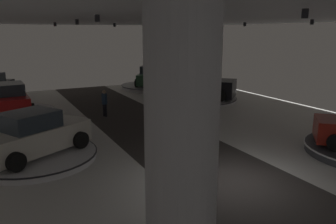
% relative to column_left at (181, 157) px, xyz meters
% --- Properties ---
extents(ground, '(24.00, 44.00, 0.06)m').
position_rel_column_left_xyz_m(ground, '(3.94, 3.32, -2.77)').
color(ground, silver).
extents(ceiling_with_spotlights, '(24.00, 44.00, 0.39)m').
position_rel_column_left_xyz_m(ceiling_with_spotlights, '(3.94, 3.32, 2.80)').
color(ceiling_with_spotlights, silver).
extents(column_left, '(1.30, 1.30, 5.50)m').
position_rel_column_left_xyz_m(column_left, '(0.00, 0.00, 0.00)').
color(column_left, '#ADADB2').
rests_on(column_left, ground).
extents(column_right, '(1.22, 1.22, 5.50)m').
position_rel_column_left_xyz_m(column_right, '(8.40, 11.47, 0.00)').
color(column_right, '#ADADB2').
rests_on(column_right, ground).
extents(display_platform_far_left, '(4.96, 4.96, 0.37)m').
position_rel_column_left_xyz_m(display_platform_far_left, '(-2.20, 16.16, -2.55)').
color(display_platform_far_left, silver).
rests_on(display_platform_far_left, ground).
extents(display_car_far_left, '(2.34, 4.29, 1.71)m').
position_rel_column_left_xyz_m(display_car_far_left, '(-2.20, 16.13, -1.61)').
color(display_car_far_left, red).
rests_on(display_car_far_left, display_platform_far_left).
extents(display_platform_mid_left, '(4.69, 4.69, 0.27)m').
position_rel_column_left_xyz_m(display_platform_mid_left, '(-1.69, 8.51, -2.60)').
color(display_platform_mid_left, silver).
rests_on(display_platform_mid_left, ground).
extents(display_car_mid_left, '(4.55, 3.64, 1.71)m').
position_rel_column_left_xyz_m(display_car_mid_left, '(-1.72, 8.49, -1.71)').
color(display_car_mid_left, silver).
rests_on(display_car_mid_left, display_platform_mid_left).
extents(display_platform_far_right, '(5.68, 5.68, 0.23)m').
position_rel_column_left_xyz_m(display_platform_far_right, '(10.27, 15.62, -2.62)').
color(display_platform_far_right, silver).
rests_on(display_platform_far_right, ground).
extents(pickup_truck_far_right, '(5.16, 5.30, 2.30)m').
position_rel_column_left_xyz_m(pickup_truck_far_right, '(10.05, 15.86, -1.58)').
color(pickup_truck_far_right, black).
rests_on(pickup_truck_far_right, display_platform_far_right).
extents(display_platform_deep_right, '(5.29, 5.29, 0.34)m').
position_rel_column_left_xyz_m(display_platform_deep_right, '(9.45, 22.06, -2.56)').
color(display_platform_deep_right, '#B7B7BC').
rests_on(display_platform_deep_right, ground).
extents(display_car_deep_right, '(3.88, 4.47, 1.71)m').
position_rel_column_left_xyz_m(display_car_deep_right, '(9.44, 22.04, -1.65)').
color(display_car_deep_right, '#2D5638').
rests_on(display_car_deep_right, display_platform_deep_right).
extents(visitor_walking_near, '(0.32, 0.32, 1.59)m').
position_rel_column_left_xyz_m(visitor_walking_near, '(2.78, 14.06, -1.84)').
color(visitor_walking_near, black).
rests_on(visitor_walking_near, ground).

